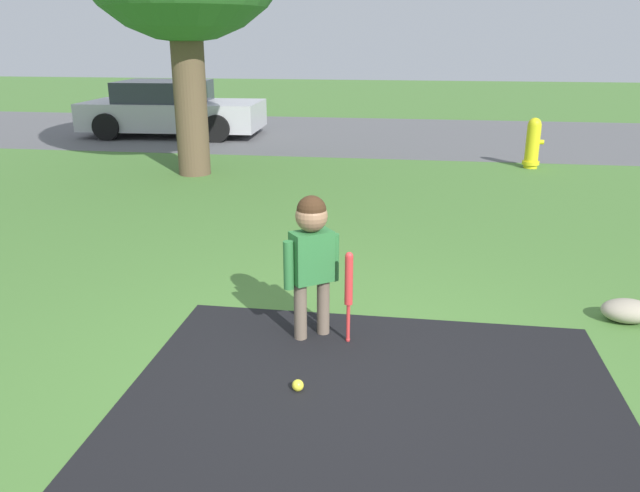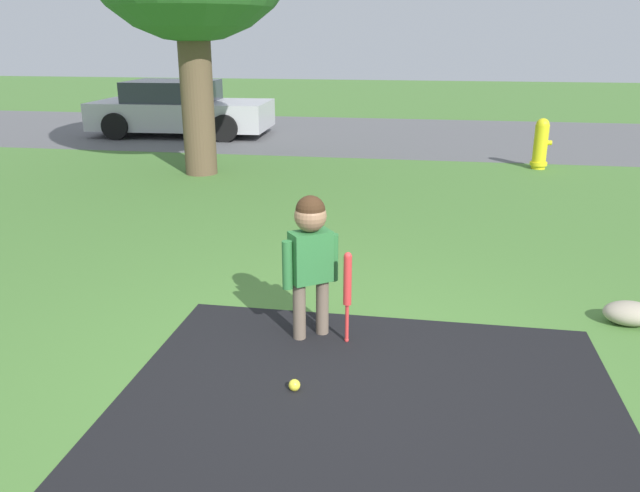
{
  "view_description": "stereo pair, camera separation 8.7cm",
  "coord_description": "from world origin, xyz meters",
  "px_view_note": "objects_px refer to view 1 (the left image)",
  "views": [
    {
      "loc": [
        0.45,
        -3.56,
        2.12
      ],
      "look_at": [
        -0.23,
        0.99,
        0.58
      ],
      "focal_mm": 35.0,
      "sensor_mm": 36.0,
      "label": 1
    },
    {
      "loc": [
        0.54,
        -3.54,
        2.12
      ],
      "look_at": [
        -0.23,
        0.99,
        0.58
      ],
      "focal_mm": 35.0,
      "sensor_mm": 36.0,
      "label": 2
    }
  ],
  "objects_px": {
    "baseball_bat": "(349,284)",
    "fire_hydrant": "(533,144)",
    "sports_ball": "(298,385)",
    "child": "(312,247)",
    "parked_car": "(172,110)"
  },
  "relations": [
    {
      "from": "fire_hydrant",
      "to": "baseball_bat",
      "type": "bearing_deg",
      "value": -109.28
    },
    {
      "from": "baseball_bat",
      "to": "sports_ball",
      "type": "distance_m",
      "value": 0.86
    },
    {
      "from": "fire_hydrant",
      "to": "parked_car",
      "type": "relative_size",
      "value": 0.21
    },
    {
      "from": "baseball_bat",
      "to": "fire_hydrant",
      "type": "distance_m",
      "value": 7.25
    },
    {
      "from": "child",
      "to": "parked_car",
      "type": "distance_m",
      "value": 10.59
    },
    {
      "from": "baseball_bat",
      "to": "sports_ball",
      "type": "relative_size",
      "value": 9.29
    },
    {
      "from": "child",
      "to": "sports_ball",
      "type": "relative_size",
      "value": 14.41
    },
    {
      "from": "child",
      "to": "baseball_bat",
      "type": "bearing_deg",
      "value": -47.21
    },
    {
      "from": "child",
      "to": "sports_ball",
      "type": "xyz_separation_m",
      "value": [
        0.04,
        -0.77,
        -0.66
      ]
    },
    {
      "from": "fire_hydrant",
      "to": "parked_car",
      "type": "distance_m",
      "value": 7.89
    },
    {
      "from": "baseball_bat",
      "to": "fire_hydrant",
      "type": "xyz_separation_m",
      "value": [
        2.39,
        6.84,
        -0.04
      ]
    },
    {
      "from": "sports_ball",
      "to": "fire_hydrant",
      "type": "distance_m",
      "value": 8.01
    },
    {
      "from": "child",
      "to": "baseball_bat",
      "type": "xyz_separation_m",
      "value": [
        0.28,
        -0.05,
        -0.25
      ]
    },
    {
      "from": "sports_ball",
      "to": "fire_hydrant",
      "type": "xyz_separation_m",
      "value": [
        2.63,
        7.56,
        0.38
      ]
    },
    {
      "from": "sports_ball",
      "to": "parked_car",
      "type": "relative_size",
      "value": 0.02
    }
  ]
}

